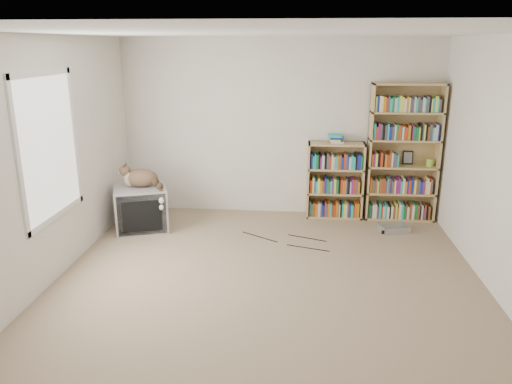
# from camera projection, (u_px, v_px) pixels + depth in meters

# --- Properties ---
(floor) EXTENTS (4.50, 5.00, 0.01)m
(floor) POSITION_uv_depth(u_px,v_px,m) (267.00, 290.00, 5.08)
(floor) COLOR tan
(floor) RESTS_ON ground
(wall_back) EXTENTS (4.50, 0.02, 2.50)m
(wall_back) POSITION_uv_depth(u_px,v_px,m) (279.00, 128.00, 7.10)
(wall_back) COLOR silver
(wall_back) RESTS_ON floor
(wall_front) EXTENTS (4.50, 0.02, 2.50)m
(wall_front) POSITION_uv_depth(u_px,v_px,m) (231.00, 301.00, 2.33)
(wall_front) COLOR silver
(wall_front) RESTS_ON floor
(wall_left) EXTENTS (0.02, 5.00, 2.50)m
(wall_left) POSITION_uv_depth(u_px,v_px,m) (40.00, 166.00, 4.91)
(wall_left) COLOR silver
(wall_left) RESTS_ON floor
(ceiling) EXTENTS (4.50, 5.00, 0.02)m
(ceiling) POSITION_uv_depth(u_px,v_px,m) (268.00, 32.00, 4.36)
(ceiling) COLOR white
(ceiling) RESTS_ON wall_back
(window) EXTENTS (0.02, 1.22, 1.52)m
(window) POSITION_uv_depth(u_px,v_px,m) (49.00, 147.00, 5.06)
(window) COLOR white
(window) RESTS_ON wall_left
(crt_tv) EXTENTS (0.84, 0.80, 0.58)m
(crt_tv) POSITION_uv_depth(u_px,v_px,m) (141.00, 208.00, 6.68)
(crt_tv) COLOR gray
(crt_tv) RESTS_ON floor
(cat) EXTENTS (0.67, 0.47, 0.52)m
(cat) POSITION_uv_depth(u_px,v_px,m) (144.00, 181.00, 6.56)
(cat) COLOR #321F14
(cat) RESTS_ON crt_tv
(bookcase_tall) EXTENTS (0.95, 0.30, 1.91)m
(bookcase_tall) POSITION_uv_depth(u_px,v_px,m) (403.00, 156.00, 6.92)
(bookcase_tall) COLOR tan
(bookcase_tall) RESTS_ON floor
(bookcase_short) EXTENTS (0.79, 0.30, 1.08)m
(bookcase_short) POSITION_uv_depth(u_px,v_px,m) (335.00, 183.00, 7.11)
(bookcase_short) COLOR tan
(bookcase_short) RESTS_ON floor
(book_stack) EXTENTS (0.20, 0.26, 0.11)m
(book_stack) POSITION_uv_depth(u_px,v_px,m) (336.00, 139.00, 6.95)
(book_stack) COLOR #AE3217
(book_stack) RESTS_ON bookcase_short
(green_mug) EXTENTS (0.10, 0.10, 0.11)m
(green_mug) POSITION_uv_depth(u_px,v_px,m) (430.00, 162.00, 6.89)
(green_mug) COLOR #8FC638
(green_mug) RESTS_ON bookcase_tall
(framed_print) EXTENTS (0.14, 0.05, 0.19)m
(framed_print) POSITION_uv_depth(u_px,v_px,m) (408.00, 157.00, 7.00)
(framed_print) COLOR black
(framed_print) RESTS_ON bookcase_tall
(dvd_player) EXTENTS (0.42, 0.35, 0.08)m
(dvd_player) POSITION_uv_depth(u_px,v_px,m) (394.00, 228.00, 6.65)
(dvd_player) COLOR #AAA9AE
(dvd_player) RESTS_ON floor
(wall_outlet) EXTENTS (0.01, 0.08, 0.13)m
(wall_outlet) POSITION_uv_depth(u_px,v_px,m) (119.00, 198.00, 7.04)
(wall_outlet) COLOR silver
(wall_outlet) RESTS_ON wall_left
(floor_cables) EXTENTS (1.20, 0.70, 0.01)m
(floor_cables) POSITION_uv_depth(u_px,v_px,m) (271.00, 239.00, 6.39)
(floor_cables) COLOR black
(floor_cables) RESTS_ON floor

